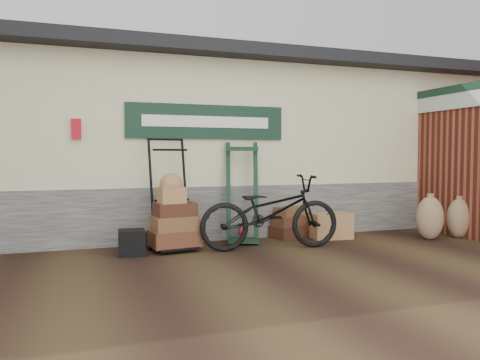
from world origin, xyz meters
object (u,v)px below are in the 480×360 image
Objects in this scene: suitcase_stack at (289,222)px; wicker_hamper at (331,226)px; porter_trolley at (171,193)px; black_trunk at (132,243)px; bicycle at (270,208)px; green_barrow at (242,193)px.

suitcase_stack is 0.92× the size of wicker_hamper.
porter_trolley is at bearing -172.05° from suitcase_stack.
porter_trolley is 2.19m from suitcase_stack.
bicycle is (2.01, -0.24, 0.44)m from black_trunk.
suitcase_stack is 0.71m from wicker_hamper.
bicycle is at bearing -58.00° from green_barrow.
green_barrow is (1.20, 0.16, -0.05)m from porter_trolley.
porter_trolley is 1.21m from green_barrow.
wicker_hamper reaches higher than black_trunk.
black_trunk is at bearing 88.85° from bicycle.
black_trunk is (-1.81, -0.44, -0.63)m from green_barrow.
green_barrow is 1.96m from black_trunk.
black_trunk is at bearing -151.08° from green_barrow.
wicker_hamper is at bearing -62.58° from bicycle.
porter_trolley reaches higher than green_barrow.
black_trunk is at bearing -168.16° from suitcase_stack.
wicker_hamper is at bearing 5.07° from black_trunk.
black_trunk is 0.17× the size of bicycle.
porter_trolley is 4.68× the size of black_trunk.
green_barrow is at bearing 13.62° from black_trunk.
black_trunk is (-0.61, -0.27, -0.67)m from porter_trolley.
wicker_hamper is 3.37m from black_trunk.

